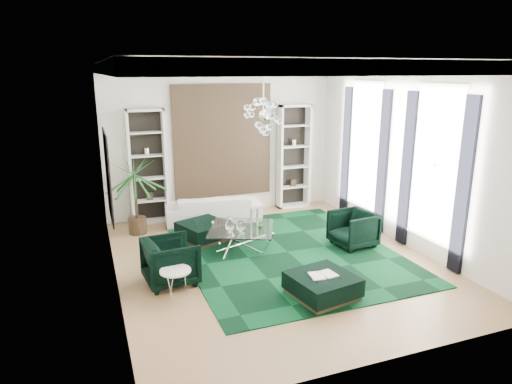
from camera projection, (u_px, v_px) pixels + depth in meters
name	position (u px, v px, depth m)	size (l,w,h in m)	color
floor	(274.00, 261.00, 9.09)	(6.00, 7.00, 0.02)	#A57F57
ceiling	(276.00, 62.00, 8.10)	(6.00, 7.00, 0.02)	white
wall_back	(222.00, 141.00, 11.77)	(6.00, 0.02, 3.80)	silver
wall_front	(390.00, 224.00, 5.42)	(6.00, 0.02, 3.80)	silver
wall_left	(108.00, 180.00, 7.57)	(0.02, 7.00, 3.80)	silver
wall_right	(406.00, 157.00, 9.62)	(0.02, 7.00, 3.80)	silver
crown_molding	(276.00, 69.00, 8.13)	(6.00, 7.00, 0.18)	white
ceiling_medallion	(270.00, 65.00, 8.38)	(0.90, 0.90, 0.05)	white
tapestry	(223.00, 141.00, 11.72)	(2.50, 0.06, 2.80)	black
shelving_left	(148.00, 167.00, 11.06)	(0.90, 0.38, 2.80)	white
shelving_right	(294.00, 157.00, 12.38)	(0.90, 0.38, 2.80)	white
painting	(109.00, 176.00, 8.14)	(0.04, 1.30, 1.60)	black
window_near	(436.00, 165.00, 8.80)	(0.03, 1.10, 2.90)	white
curtain_near_a	(464.00, 187.00, 8.14)	(0.07, 0.30, 3.25)	black
curtain_near_b	(407.00, 170.00, 9.55)	(0.07, 0.30, 3.25)	black
window_far	(365.00, 146.00, 10.97)	(0.03, 1.10, 2.90)	white
curtain_far_a	(383.00, 163.00, 10.31)	(0.07, 0.30, 3.25)	black
curtain_far_b	(346.00, 151.00, 11.72)	(0.07, 0.30, 3.25)	black
rug	(288.00, 252.00, 9.48)	(4.20, 5.00, 0.02)	black
sofa	(213.00, 208.00, 11.37)	(2.34, 0.92, 0.68)	white
armchair_left	(171.00, 261.00, 8.04)	(0.87, 0.90, 0.82)	black
armchair_right	(353.00, 229.00, 9.76)	(0.82, 0.85, 0.77)	black
coffee_table	(242.00, 238.00, 9.70)	(1.31, 1.31, 0.45)	white
ottoman_side	(204.00, 232.00, 10.11)	(0.94, 0.94, 0.42)	black
ottoman_front	(322.00, 286.00, 7.58)	(0.98, 0.98, 0.39)	black
book	(323.00, 275.00, 7.52)	(0.45, 0.30, 0.03)	white
side_table	(176.00, 285.00, 7.53)	(0.51, 0.51, 0.49)	white
palm	(135.00, 186.00, 10.33)	(1.43, 1.43, 2.28)	#1E5B21
chandelier	(263.00, 116.00, 8.44)	(0.80, 0.80, 0.72)	white
table_plant	(261.00, 224.00, 9.47)	(0.14, 0.11, 0.25)	#1E5B21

